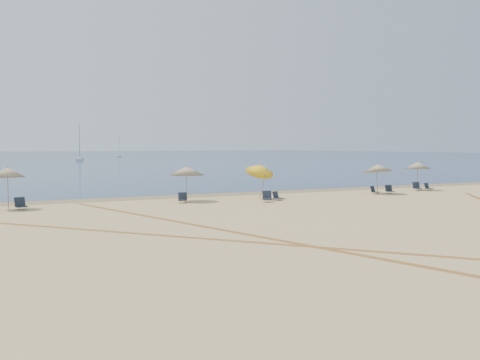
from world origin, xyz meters
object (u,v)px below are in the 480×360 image
Objects in this scene: umbrella_2 at (187,171)px; sailboat_1 at (80,150)px; umbrella_1 at (8,172)px; umbrella_3 at (260,169)px; chair_7 at (374,191)px; chair_9 at (417,187)px; chair_5 at (267,197)px; chair_10 at (428,187)px; chair_6 at (277,196)px; chair_8 at (389,190)px; umbrella_4 at (378,168)px; chair_3 at (21,204)px; sailboat_0 at (119,151)px; umbrella_5 at (418,165)px; chair_4 at (182,198)px.

sailboat_1 reaches higher than umbrella_2.
umbrella_1 is 108.68m from sailboat_1.
chair_7 is (9.39, -0.50, -1.78)m from umbrella_3.
sailboat_1 reaches higher than chair_9.
chair_5 is (15.06, -2.93, -1.79)m from umbrella_1.
umbrella_3 is 4.02× the size of chair_10.
chair_8 is at bearing -14.86° from chair_6.
umbrella_1 is 10.60m from umbrella_2.
chair_10 is at bearing -12.32° from chair_7.
umbrella_4 reaches higher than chair_3.
umbrella_2 is 159.56m from sailboat_0.
chair_8 is at bearing -3.51° from umbrella_1.
sailboat_1 is (-8.15, 106.45, 0.76)m from umbrella_5.
chair_7 is at bearing -3.70° from umbrella_1.
chair_10 is at bearing 20.89° from chair_4.
umbrella_1 is 30.19m from chair_9.
chair_5 is at bearing 168.27° from chair_7.
chair_9 reaches higher than chair_6.
chair_4 reaches higher than chair_7.
umbrella_3 is at bearing 169.34° from chair_10.
chair_7 is 158.42m from sailboat_0.
umbrella_4 is at bearing -4.27° from umbrella_2.
umbrella_3 is 5.81m from chair_4.
chair_10 reaches higher than chair_6.
umbrella_5 reaches higher than chair_4.
chair_6 is 160.53m from sailboat_0.
umbrella_4 reaches higher than chair_6.
sailboat_1 is at bearing 86.27° from umbrella_3.
umbrella_1 reaches higher than umbrella_4.
umbrella_2 is 19.62m from chair_9.
umbrella_4 is 2.77× the size of chair_5.
umbrella_3 is at bearing 19.61° from chair_4.
chair_6 is (15.50, -1.92, -0.05)m from chair_3.
chair_3 is at bearing -163.48° from chair_9.
umbrella_5 reaches higher than chair_10.
umbrella_4 is at bearing 18.97° from chair_4.
umbrella_2 is 10.13m from chair_3.
sailboat_1 is at bearing 110.99° from chair_9.
umbrella_2 is at bearing -1.63° from umbrella_1.
umbrella_1 is at bearing -164.93° from chair_8.
umbrella_4 is 5.02m from chair_9.
chair_5 is at bearing -154.54° from chair_9.
sailboat_1 is at bearing 109.78° from chair_5.
umbrella_1 is 10.23m from chair_4.
chair_9 is 0.12× the size of sailboat_0.
sailboat_0 is at bearing 103.06° from chair_5.
umbrella_4 is 3.33× the size of chair_7.
umbrella_5 is 14.86m from chair_6.
umbrella_2 is (10.59, -0.30, -0.13)m from umbrella_1.
chair_5 is at bearing -154.80° from chair_8.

